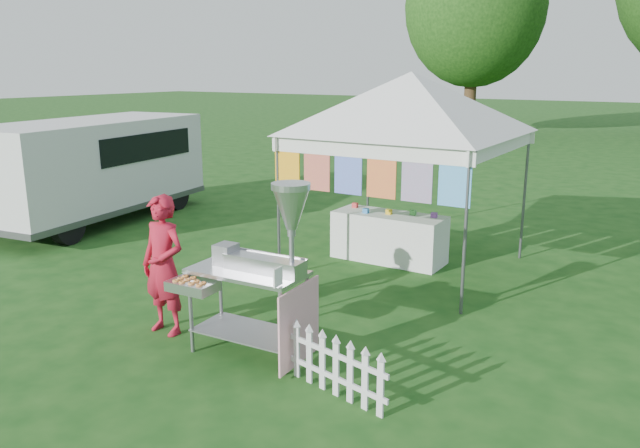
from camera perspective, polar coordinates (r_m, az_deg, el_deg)
The scene contains 8 objects.
ground at distance 7.13m, azimuth -4.15°, elevation -11.26°, with size 120.00×120.00×0.00m, color #154212.
canopy_main at distance 9.49m, azimuth 8.36°, elevation 13.56°, with size 4.24×4.24×3.45m.
tree_left at distance 30.93m, azimuth 14.00°, elevation 18.81°, with size 6.40×6.40×9.53m.
donut_cart at distance 6.50m, azimuth -5.28°, elevation -3.03°, with size 1.39×1.02×1.94m.
vendor at distance 7.46m, azimuth -14.12°, elevation -3.68°, with size 0.60×0.40×1.65m, color #AE152A.
cargo_van at distance 13.53m, azimuth -19.77°, elevation 4.96°, with size 2.59×5.13×2.05m.
picket_fence at distance 6.05m, azimuth 1.48°, elevation -13.02°, with size 1.24×0.30×0.56m.
display_table at distance 10.16m, azimuth 6.31°, elevation -1.21°, with size 1.80×0.70×0.77m, color white.
Camera 1 is at (3.83, -5.19, 3.04)m, focal length 35.00 mm.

